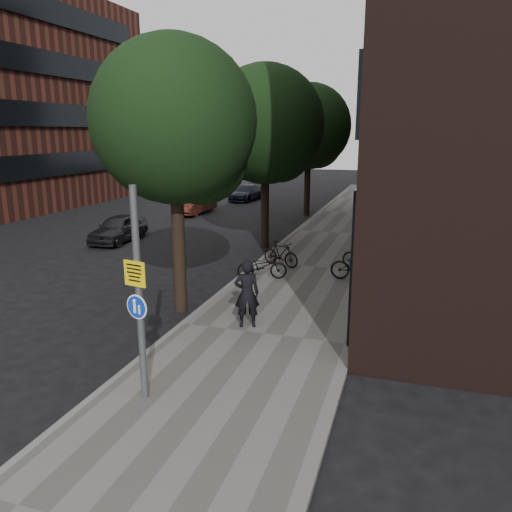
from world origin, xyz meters
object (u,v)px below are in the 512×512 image
at_px(parked_bike_facade_near, 359,266).
at_px(pedestrian, 247,294).
at_px(signpost, 139,295).
at_px(parked_car_near, 119,228).

bearing_deg(parked_bike_facade_near, pedestrian, 157.59).
bearing_deg(signpost, parked_car_near, 135.72).
xyz_separation_m(pedestrian, parked_car_near, (-9.15, 8.41, -0.38)).
height_order(parked_bike_facade_near, parked_car_near, parked_car_near).
relative_size(signpost, parked_car_near, 1.10).
height_order(signpost, parked_car_near, signpost).
bearing_deg(parked_bike_facade_near, parked_car_near, 75.75).
relative_size(signpost, parked_bike_facade_near, 2.10).
bearing_deg(parked_bike_facade_near, signpost, 163.62).
distance_m(signpost, pedestrian, 4.16).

